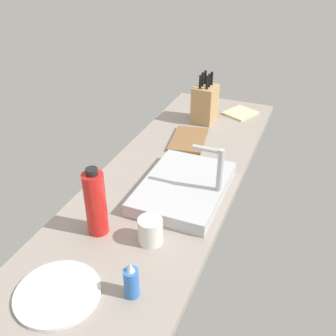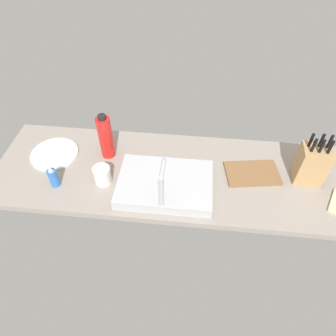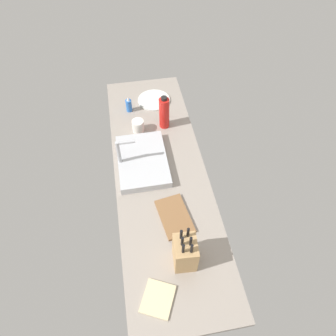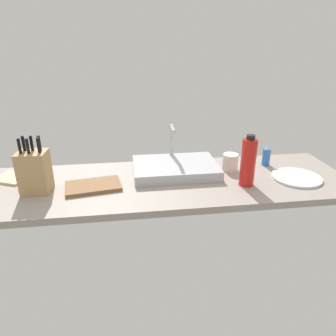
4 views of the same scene
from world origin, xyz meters
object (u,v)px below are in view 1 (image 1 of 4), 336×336
at_px(coffee_mug, 150,231).
at_px(soap_bottle, 131,282).
at_px(cutting_board, 188,140).
at_px(knife_block, 205,103).
at_px(water_bottle, 96,203).
at_px(dish_towel, 240,113).
at_px(faucet, 216,172).
at_px(sink_basin, 184,188).
at_px(dinner_plate, 58,293).

bearing_deg(coffee_mug, soap_bottle, 10.87).
bearing_deg(cutting_board, knife_block, -179.60).
height_order(water_bottle, dish_towel, water_bottle).
height_order(faucet, dish_towel, faucet).
bearing_deg(sink_basin, cutting_board, -162.88).
height_order(cutting_board, coffee_mug, coffee_mug).
height_order(knife_block, cutting_board, knife_block).
bearing_deg(water_bottle, dish_towel, 168.92).
relative_size(knife_block, dish_towel, 1.65).
bearing_deg(cutting_board, water_bottle, -5.13).
distance_m(sink_basin, water_bottle, 0.40).
bearing_deg(knife_block, dish_towel, 138.98).
relative_size(sink_basin, faucet, 1.96).
bearing_deg(water_bottle, faucet, 134.86).
xyz_separation_m(sink_basin, soap_bottle, (0.55, 0.04, 0.03)).
height_order(water_bottle, coffee_mug, water_bottle).
distance_m(knife_block, dish_towel, 0.26).
xyz_separation_m(knife_block, dinner_plate, (1.34, -0.03, -0.10)).
bearing_deg(dinner_plate, knife_block, 178.63).
xyz_separation_m(cutting_board, water_bottle, (0.77, -0.07, 0.12)).
bearing_deg(dinner_plate, coffee_mug, 153.15).
height_order(knife_block, dinner_plate, knife_block).
height_order(dinner_plate, coffee_mug, coffee_mug).
bearing_deg(dish_towel, faucet, 6.41).
bearing_deg(dinner_plate, cutting_board, 178.18).
relative_size(cutting_board, dish_towel, 1.61).
bearing_deg(coffee_mug, sink_basin, 178.56).
xyz_separation_m(knife_block, soap_bottle, (1.25, 0.17, -0.05)).
relative_size(faucet, dinner_plate, 0.91).
bearing_deg(cutting_board, sink_basin, 17.12).
distance_m(knife_block, dinner_plate, 1.34).
distance_m(dinner_plate, dish_towel, 1.52).
height_order(soap_bottle, water_bottle, water_bottle).
distance_m(cutting_board, dinner_plate, 1.07).
bearing_deg(dish_towel, soap_bottle, 0.17).
distance_m(cutting_board, soap_bottle, 1.00).
xyz_separation_m(water_bottle, coffee_mug, (-0.02, 0.20, -0.08)).
relative_size(dinner_plate, dish_towel, 1.54).
height_order(knife_block, water_bottle, knife_block).
bearing_deg(dish_towel, coffee_mug, -1.95).
distance_m(knife_block, soap_bottle, 1.27).
height_order(sink_basin, coffee_mug, coffee_mug).
bearing_deg(coffee_mug, dish_towel, 178.05).
distance_m(sink_basin, dinner_plate, 0.66).
distance_m(sink_basin, knife_block, 0.72).
distance_m(soap_bottle, dish_towel, 1.43).
xyz_separation_m(sink_basin, coffee_mug, (0.31, -0.01, 0.02)).
xyz_separation_m(dish_towel, coffee_mug, (1.19, -0.04, 0.04)).
height_order(soap_bottle, dish_towel, soap_bottle).
distance_m(faucet, dinner_plate, 0.71).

